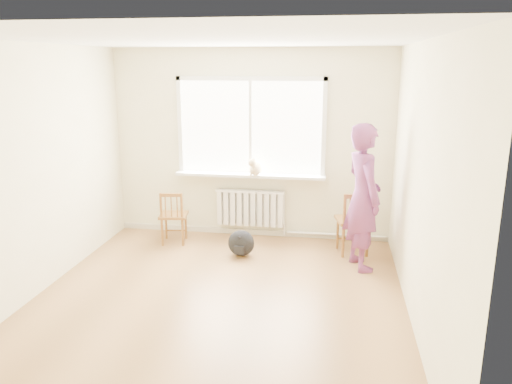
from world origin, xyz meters
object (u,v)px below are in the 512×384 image
at_px(chair_right, 354,223).
at_px(cat, 255,167).
at_px(chair_left, 173,217).
at_px(backpack, 241,243).
at_px(person, 363,197).

height_order(chair_right, cat, cat).
xyz_separation_m(chair_left, cat, (1.11, 0.36, 0.68)).
distance_m(cat, backpack, 1.12).
bearing_deg(backpack, chair_right, 11.91).
relative_size(chair_left, person, 0.42).
distance_m(chair_right, person, 0.64).
bearing_deg(chair_left, cat, -170.43).
bearing_deg(person, chair_left, 58.98).
height_order(person, cat, person).
relative_size(chair_right, cat, 2.09).
distance_m(chair_right, cat, 1.56).
relative_size(chair_right, backpack, 2.45).
distance_m(person, backpack, 1.71).
distance_m(chair_left, person, 2.66).
relative_size(person, cat, 4.39).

